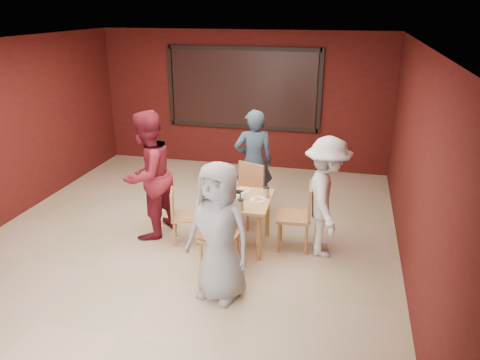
% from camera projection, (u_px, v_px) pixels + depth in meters
% --- Properties ---
extents(floor, '(7.00, 7.00, 0.00)m').
position_uv_depth(floor, '(190.00, 238.00, 6.95)').
color(floor, tan).
rests_on(floor, ground).
extents(window_blinds, '(3.00, 0.02, 1.50)m').
position_uv_depth(window_blinds, '(243.00, 89.00, 9.51)').
color(window_blinds, black).
extents(dining_table, '(0.94, 0.94, 0.87)m').
position_uv_depth(dining_table, '(238.00, 204.00, 6.55)').
color(dining_table, tan).
rests_on(dining_table, floor).
extents(chair_front, '(0.51, 0.51, 0.93)m').
position_uv_depth(chair_front, '(217.00, 234.00, 5.93)').
color(chair_front, '#B56D46').
rests_on(chair_front, floor).
extents(chair_back, '(0.59, 0.59, 0.95)m').
position_uv_depth(chair_back, '(247.00, 190.00, 7.30)').
color(chair_back, '#B56D46').
rests_on(chair_back, floor).
extents(chair_left, '(0.49, 0.49, 0.80)m').
position_uv_depth(chair_left, '(180.00, 213.00, 6.71)').
color(chair_left, '#B56D46').
rests_on(chair_left, floor).
extents(chair_right, '(0.50, 0.50, 0.97)m').
position_uv_depth(chair_right, '(300.00, 213.00, 6.49)').
color(chair_right, '#B56D46').
rests_on(chair_right, floor).
extents(diner_front, '(0.93, 0.74, 1.68)m').
position_uv_depth(diner_front, '(219.00, 232.00, 5.31)').
color(diner_front, gray).
rests_on(diner_front, floor).
extents(diner_back, '(0.73, 0.60, 1.72)m').
position_uv_depth(diner_back, '(254.00, 162.00, 7.59)').
color(diner_back, '#33465A').
rests_on(diner_back, floor).
extents(diner_left, '(0.91, 1.06, 1.89)m').
position_uv_depth(diner_left, '(148.00, 175.00, 6.75)').
color(diner_left, maroon).
rests_on(diner_left, floor).
extents(diner_right, '(0.78, 1.16, 1.67)m').
position_uv_depth(diner_right, '(326.00, 197.00, 6.26)').
color(diner_right, silver).
rests_on(diner_right, floor).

